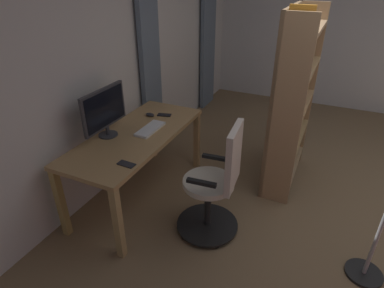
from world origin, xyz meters
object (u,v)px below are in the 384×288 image
(cell_phone_by_monitor, at_px, (126,164))
(bookshelf, at_px, (288,103))
(computer_monitor, at_px, (105,110))
(computer_mouse, at_px, (150,115))
(desk, at_px, (137,142))
(computer_keyboard, at_px, (150,129))
(cell_phone_face_up, at_px, (164,115))
(office_chair, at_px, (216,187))

(cell_phone_by_monitor, height_order, bookshelf, bookshelf)
(computer_monitor, distance_m, computer_mouse, 0.61)
(desk, relative_size, computer_monitor, 2.85)
(computer_keyboard, height_order, bookshelf, bookshelf)
(cell_phone_face_up, bearing_deg, computer_keyboard, -8.28)
(computer_keyboard, bearing_deg, cell_phone_face_up, -172.31)
(computer_mouse, distance_m, cell_phone_by_monitor, 0.96)
(desk, xyz_separation_m, computer_monitor, (0.14, -0.22, 0.34))
(bookshelf, bearing_deg, cell_phone_by_monitor, -34.63)
(bookshelf, bearing_deg, office_chair, -17.33)
(office_chair, relative_size, cell_phone_face_up, 7.34)
(computer_monitor, bearing_deg, bookshelf, 126.62)
(office_chair, bearing_deg, computer_keyboard, 65.69)
(office_chair, relative_size, bookshelf, 0.57)
(desk, xyz_separation_m, office_chair, (0.15, 0.88, -0.16))
(computer_keyboard, xyz_separation_m, cell_phone_face_up, (-0.37, -0.05, -0.01))
(computer_monitor, height_order, cell_phone_by_monitor, computer_monitor)
(desk, relative_size, cell_phone_face_up, 11.05)
(desk, distance_m, bookshelf, 1.56)
(desk, distance_m, computer_keyboard, 0.18)
(computer_mouse, bearing_deg, bookshelf, 111.97)
(cell_phone_face_up, bearing_deg, bookshelf, 94.50)
(office_chair, bearing_deg, cell_phone_by_monitor, 112.46)
(computer_monitor, height_order, computer_keyboard, computer_monitor)
(computer_monitor, bearing_deg, cell_phone_face_up, 158.04)
(computer_mouse, relative_size, cell_phone_by_monitor, 0.69)
(office_chair, height_order, cell_phone_face_up, office_chair)
(computer_keyboard, relative_size, cell_phone_by_monitor, 2.52)
(computer_mouse, distance_m, bookshelf, 1.43)
(office_chair, xyz_separation_m, cell_phone_face_up, (-0.64, -0.85, 0.25))
(desk, height_order, bookshelf, bookshelf)
(cell_phone_face_up, distance_m, bookshelf, 1.28)
(cell_phone_by_monitor, bearing_deg, computer_mouse, -157.47)
(office_chair, height_order, computer_keyboard, office_chair)
(computer_mouse, bearing_deg, cell_phone_by_monitor, 20.16)
(computer_mouse, bearing_deg, desk, 12.78)
(desk, height_order, computer_mouse, computer_mouse)
(office_chair, distance_m, bookshelf, 1.22)
(desk, xyz_separation_m, cell_phone_by_monitor, (0.49, 0.24, 0.09))
(desk, bearing_deg, cell_phone_by_monitor, 25.74)
(office_chair, distance_m, cell_phone_face_up, 1.10)
(desk, relative_size, bookshelf, 0.86)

